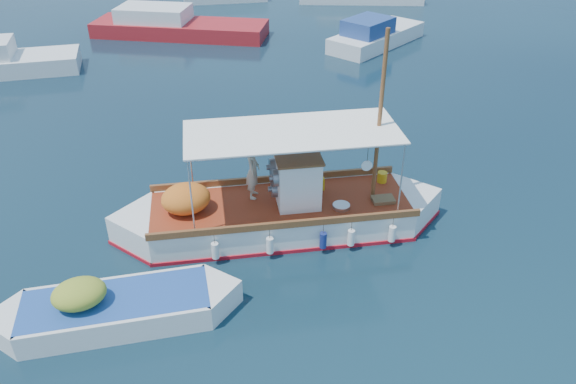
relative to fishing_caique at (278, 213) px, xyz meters
name	(u,v)px	position (x,y,z in m)	size (l,w,h in m)	color
ground	(309,235)	(0.70, -0.62, -0.51)	(160.00, 160.00, 0.00)	black
fishing_caique	(278,213)	(0.00, 0.00, 0.00)	(9.29, 3.79, 5.76)	white
dinghy	(115,310)	(-4.67, -2.20, -0.21)	(5.71, 2.10, 1.40)	white
bg_boat_nw	(4,63)	(-8.18, 16.48, -0.01)	(6.56, 2.99, 1.80)	silver
bg_boat_n	(175,27)	(0.52, 19.98, -0.01)	(9.93, 7.10, 1.80)	#A31B1F
bg_boat_ne	(375,37)	(10.38, 14.47, -0.01)	(6.55, 5.01, 1.80)	silver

